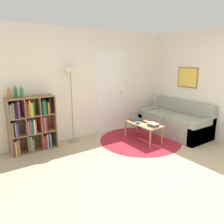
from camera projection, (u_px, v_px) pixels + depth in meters
ground_plane at (170, 178)px, 3.61m from camera, size 14.00×14.00×0.00m
wall_back at (91, 84)px, 5.42m from camera, size 7.46×0.11×2.60m
wall_right at (193, 83)px, 5.59m from camera, size 0.08×5.61×2.60m
rug at (140, 140)px, 5.25m from camera, size 1.92×1.92×0.01m
bookshelf at (31, 124)px, 4.54m from camera, size 0.93×0.34×1.16m
floor_lamp at (71, 80)px, 4.85m from camera, size 0.33×0.33×1.70m
couch at (175, 123)px, 5.70m from camera, size 0.88×1.79×0.84m
coffee_table at (143, 125)px, 5.14m from camera, size 0.45×0.95×0.43m
laptop at (137, 120)px, 5.38m from camera, size 0.35×0.25×0.02m
bowl at (138, 123)px, 5.09m from camera, size 0.10×0.10×0.04m
book_stack_on_table at (153, 125)px, 4.88m from camera, size 0.17×0.23×0.08m
remote at (143, 122)px, 5.20m from camera, size 0.05×0.18×0.02m
bottle_left at (9, 94)px, 4.17m from camera, size 0.07×0.07×0.22m
bottle_middle at (16, 93)px, 4.27m from camera, size 0.06×0.06×0.23m
bottle_right at (22, 93)px, 4.32m from camera, size 0.06×0.06×0.23m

